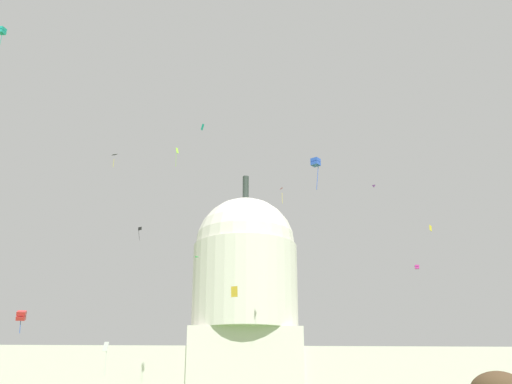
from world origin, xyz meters
The scene contains 15 objects.
capitol_building centered at (1.95, 151.25, 22.04)m, with size 147.82×29.44×70.00m.
kite_turquoise_high centered at (-36.48, 60.04, 57.02)m, with size 1.33×1.29×4.40m.
kite_black_high centered at (-22.36, 113.32, 41.76)m, with size 0.85×0.53×3.10m.
kite_blue_mid centered at (9.67, 54.83, 33.92)m, with size 1.41×1.41×4.40m.
kite_violet_high centered at (34.50, 129.22, 58.90)m, with size 0.85×1.61×0.43m.
kite_white_low centered at (-18.35, 66.79, 10.88)m, with size 0.92×0.68×4.41m.
kite_pink_high centered at (10.27, 116.90, 53.02)m, with size 0.95×1.72×3.79m.
kite_red_low centered at (-25.89, 53.74, 13.41)m, with size 1.10×1.18×2.71m.
kite_yellow_high centered at (36.22, 91.13, 36.10)m, with size 0.70×0.83×1.17m.
kite_gold_mid centered at (-0.91, 64.86, 18.58)m, with size 0.95×0.60×1.48m.
kite_green_high centered at (-10.74, 128.92, 39.16)m, with size 1.18×1.15×0.27m.
kite_lime_high centered at (-14.25, 107.26, 58.07)m, with size 0.76×0.67×4.55m.
kite_magenta_mid centered at (32.46, 89.59, 28.17)m, with size 0.80×0.82×0.73m.
kite_turquoise_high_b centered at (-7.57, 89.10, 55.69)m, with size 0.70×0.80×1.21m.
kite_black_high_b centered at (-27.41, 102.21, 54.79)m, with size 1.56×1.32×2.57m.
Camera 1 is at (-0.76, -20.21, 2.03)m, focal length 43.36 mm.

